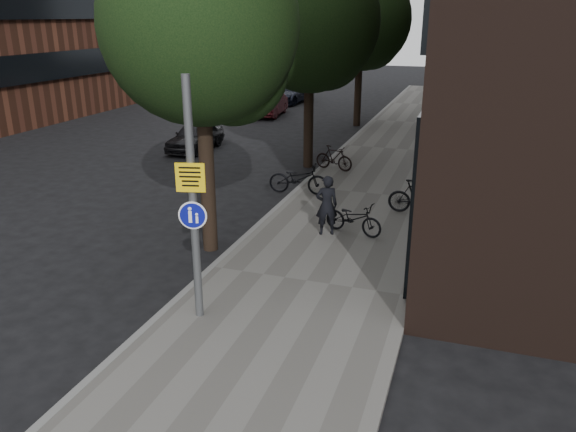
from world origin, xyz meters
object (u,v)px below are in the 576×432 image
at_px(pedestrian, 327,205).
at_px(parked_car_near, 195,136).
at_px(parked_bike_facade_near, 354,218).
at_px(signpost, 193,202).

relative_size(pedestrian, parked_car_near, 0.45).
distance_m(parked_bike_facade_near, parked_car_near, 11.65).
bearing_deg(signpost, parked_bike_facade_near, 55.84).
relative_size(pedestrian, parked_bike_facade_near, 0.98).
height_order(signpost, pedestrian, signpost).
bearing_deg(signpost, pedestrian, 61.95).
distance_m(signpost, parked_bike_facade_near, 5.72).
bearing_deg(signpost, parked_car_near, 103.58).
height_order(pedestrian, parked_car_near, pedestrian).
distance_m(signpost, parked_car_near, 14.69).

